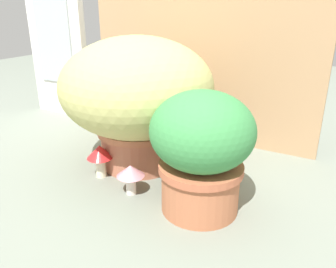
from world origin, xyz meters
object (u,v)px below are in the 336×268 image
Objects in this scene: leafy_planter at (202,148)px; grass_planter at (137,94)px; mushroom_ornament_pink at (131,173)px; cat at (176,139)px; mushroom_ornament_red at (100,155)px.

grass_planter is at bearing 152.76° from leafy_planter.
leafy_planter is at bearing 7.45° from mushroom_ornament_pink.
cat is 0.28m from mushroom_ornament_pink.
cat reaches higher than mushroom_ornament_red.
mushroom_ornament_red is at bearing 177.92° from leafy_planter.
mushroom_ornament_pink is at bearing -63.28° from grass_planter.
mushroom_ornament_red is (-0.43, 0.02, -0.12)m from leafy_planter.
grass_planter reaches higher than leafy_planter.
grass_planter is at bearing 68.86° from mushroom_ornament_red.
leafy_planter is at bearing -48.07° from cat.
leafy_planter is 0.44m from mushroom_ornament_red.
mushroom_ornament_pink is (0.11, -0.22, -0.22)m from grass_planter.
mushroom_ornament_pink is (0.18, -0.05, -0.01)m from mushroom_ornament_red.
cat is at bearing 46.35° from mushroom_ornament_red.
mushroom_ornament_red is 0.18m from mushroom_ornament_pink.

